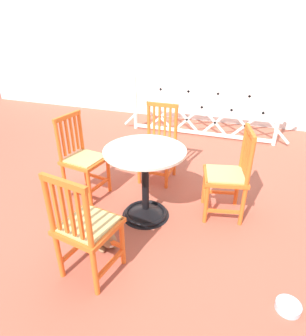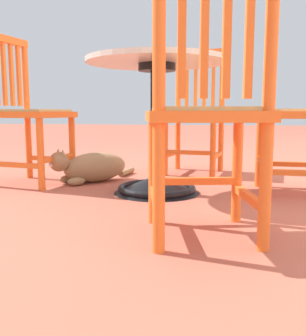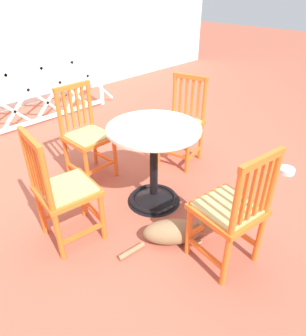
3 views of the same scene
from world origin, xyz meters
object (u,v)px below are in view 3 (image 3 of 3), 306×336
at_px(orange_chair_near_fence, 231,212).
at_px(tabby_cat, 177,232).
at_px(pet_water_bowl, 287,170).
at_px(orange_chair_tucked_in, 87,136).
at_px(orange_chair_facing_out, 182,124).
at_px(cafe_table, 154,174).
at_px(orange_chair_by_planter, 63,191).

xyz_separation_m(orange_chair_near_fence, tabby_cat, (-0.10, 0.35, -0.34)).
bearing_deg(pet_water_bowl, orange_chair_tucked_in, 134.82).
height_order(orange_chair_facing_out, tabby_cat, orange_chair_facing_out).
xyz_separation_m(cafe_table, orange_chair_tucked_in, (-0.13, 0.77, 0.15)).
height_order(orange_chair_tucked_in, orange_chair_near_fence, same).
relative_size(orange_chair_near_fence, orange_chair_facing_out, 1.00).
relative_size(orange_chair_facing_out, pet_water_bowl, 5.36).
bearing_deg(orange_chair_near_fence, orange_chair_tucked_in, 89.55).
distance_m(orange_chair_tucked_in, orange_chair_near_fence, 1.60).
height_order(tabby_cat, pet_water_bowl, tabby_cat).
relative_size(cafe_table, orange_chair_near_fence, 0.83).
relative_size(orange_chair_tucked_in, orange_chair_facing_out, 1.00).
distance_m(orange_chair_facing_out, tabby_cat, 1.30).
xyz_separation_m(orange_chair_tucked_in, pet_water_bowl, (1.43, -1.44, -0.41)).
distance_m(tabby_cat, pet_water_bowl, 1.56).
height_order(cafe_table, tabby_cat, cafe_table).
height_order(orange_chair_near_fence, pet_water_bowl, orange_chair_near_fence).
distance_m(cafe_table, tabby_cat, 0.57).
distance_m(cafe_table, orange_chair_facing_out, 0.81).
distance_m(orange_chair_facing_out, pet_water_bowl, 1.20).
distance_m(orange_chair_tucked_in, pet_water_bowl, 2.08).
bearing_deg(tabby_cat, orange_chair_by_planter, 130.32).
bearing_deg(pet_water_bowl, orange_chair_facing_out, 120.17).
height_order(cafe_table, orange_chair_by_planter, orange_chair_by_planter).
xyz_separation_m(orange_chair_by_planter, pet_water_bowl, (2.08, -0.82, -0.41)).
bearing_deg(cafe_table, orange_chair_facing_out, 22.02).
bearing_deg(tabby_cat, orange_chair_tucked_in, 84.74).
xyz_separation_m(tabby_cat, pet_water_bowl, (1.55, -0.20, -0.07)).
relative_size(cafe_table, tabby_cat, 1.15).
bearing_deg(orange_chair_near_fence, tabby_cat, 106.08).
distance_m(cafe_table, orange_chair_by_planter, 0.81).
bearing_deg(cafe_table, tabby_cat, -117.19).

